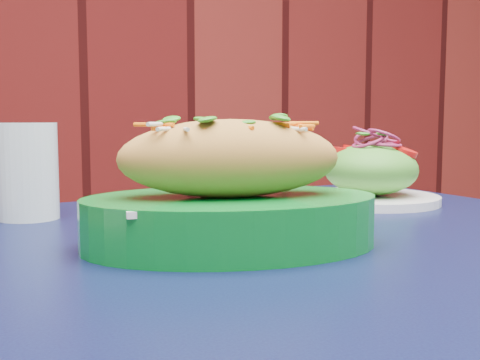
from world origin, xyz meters
name	(u,v)px	position (x,y,z in m)	size (l,w,h in m)	color
cafe_table	(318,320)	(0.40, 1.32, 0.66)	(0.88, 0.88, 0.75)	black
banh_mi_basket	(231,197)	(0.30, 1.32, 0.80)	(0.32, 0.24, 0.13)	#066E21
salad_plate	(371,175)	(0.60, 1.53, 0.79)	(0.20, 0.20, 0.11)	white
water_glass	(28,171)	(0.13, 1.57, 0.81)	(0.07, 0.07, 0.12)	silver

